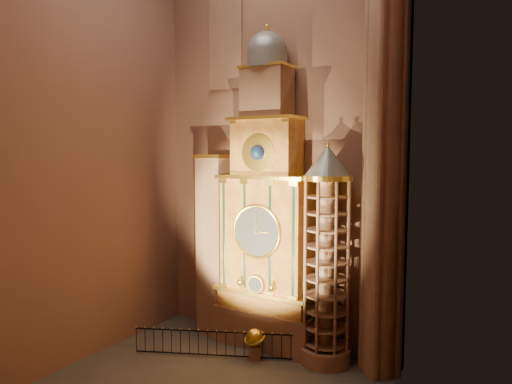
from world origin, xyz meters
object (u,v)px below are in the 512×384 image
Objects in this scene: portrait_tower at (214,244)px; stair_turret at (326,257)px; celestial_globe at (255,341)px; astronomical_clock at (266,222)px; iron_railing at (240,345)px.

portrait_tower is 0.94× the size of stair_turret.
stair_turret is 5.56m from celestial_globe.
stair_turret reaches higher than portrait_tower.
astronomical_clock is at bearing 101.75° from celestial_globe.
portrait_tower reaches higher than celestial_globe.
astronomical_clock is at bearing -0.29° from portrait_tower.
stair_turret reaches higher than celestial_globe.
iron_railing is at bearing -156.66° from celestial_globe.
stair_turret is (6.90, -0.28, 0.12)m from portrait_tower.
portrait_tower is 5.96m from celestial_globe.
iron_railing is at bearing -98.56° from astronomical_clock.
celestial_globe is 0.16× the size of iron_railing.
stair_turret is at bearing -4.30° from astronomical_clock.
stair_turret is 6.24m from iron_railing.
astronomical_clock reaches higher than celestial_globe.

